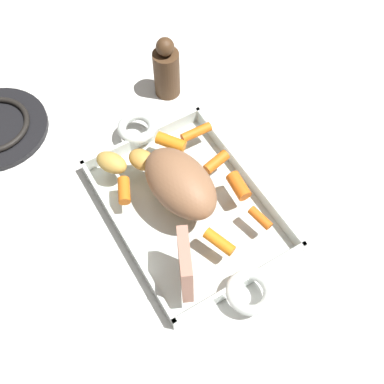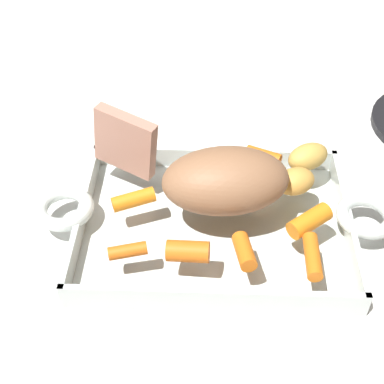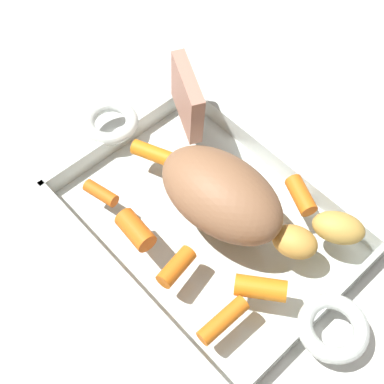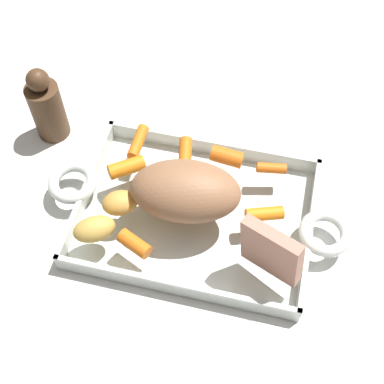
% 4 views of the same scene
% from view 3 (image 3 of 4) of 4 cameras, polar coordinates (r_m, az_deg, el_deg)
% --- Properties ---
extents(ground_plane, '(2.06, 2.06, 0.00)m').
position_cam_3_polar(ground_plane, '(0.62, 1.69, -3.70)').
color(ground_plane, white).
extents(roasting_dish, '(0.44, 0.24, 0.04)m').
position_cam_3_polar(roasting_dish, '(0.61, 1.71, -3.18)').
color(roasting_dish, silver).
rests_on(roasting_dish, ground_plane).
extents(pork_roast, '(0.16, 0.11, 0.07)m').
position_cam_3_polar(pork_roast, '(0.55, 3.19, -0.23)').
color(pork_roast, '#966746').
rests_on(pork_roast, roasting_dish).
extents(roast_slice_thin, '(0.09, 0.05, 0.09)m').
position_cam_3_polar(roast_slice_thin, '(0.63, -0.53, 10.25)').
color(roast_slice_thin, tan).
rests_on(roast_slice_thin, roasting_dish).
extents(baby_carrot_center_left, '(0.02, 0.06, 0.02)m').
position_cam_3_polar(baby_carrot_center_left, '(0.52, 3.42, -13.83)').
color(baby_carrot_center_left, orange).
rests_on(baby_carrot_center_left, roasting_dish).
extents(baby_carrot_southeast, '(0.06, 0.04, 0.02)m').
position_cam_3_polar(baby_carrot_southeast, '(0.62, -4.61, 4.06)').
color(baby_carrot_southeast, orange).
rests_on(baby_carrot_southeast, roasting_dish).
extents(baby_carrot_long, '(0.05, 0.04, 0.02)m').
position_cam_3_polar(baby_carrot_long, '(0.60, 11.82, -0.35)').
color(baby_carrot_long, orange).
rests_on(baby_carrot_long, roasting_dish).
extents(baby_carrot_center_right, '(0.03, 0.05, 0.02)m').
position_cam_3_polar(baby_carrot_center_right, '(0.54, -1.73, -8.18)').
color(baby_carrot_center_right, orange).
rests_on(baby_carrot_center_right, roasting_dish).
extents(baby_carrot_northeast, '(0.05, 0.02, 0.02)m').
position_cam_3_polar(baby_carrot_northeast, '(0.60, -9.94, -0.11)').
color(baby_carrot_northeast, orange).
rests_on(baby_carrot_northeast, roasting_dish).
extents(baby_carrot_northwest, '(0.06, 0.05, 0.03)m').
position_cam_3_polar(baby_carrot_northwest, '(0.54, 7.51, -10.37)').
color(baby_carrot_northwest, orange).
rests_on(baby_carrot_northwest, roasting_dish).
extents(baby_carrot_southwest, '(0.05, 0.03, 0.03)m').
position_cam_3_polar(baby_carrot_southwest, '(0.56, -6.20, -4.16)').
color(baby_carrot_southwest, orange).
rests_on(baby_carrot_southwest, roasting_dish).
extents(potato_corner, '(0.06, 0.05, 0.03)m').
position_cam_3_polar(potato_corner, '(0.56, 11.17, -5.37)').
color(potato_corner, gold).
rests_on(potato_corner, roasting_dish).
extents(potato_halved, '(0.07, 0.06, 0.03)m').
position_cam_3_polar(potato_halved, '(0.58, 15.72, -3.79)').
color(potato_halved, gold).
rests_on(potato_halved, roasting_dish).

